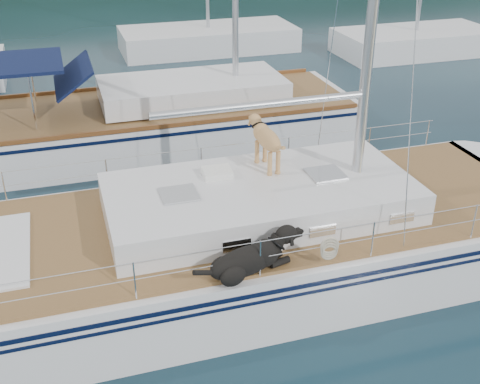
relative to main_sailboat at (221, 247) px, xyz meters
name	(u,v)px	position (x,y,z in m)	size (l,w,h in m)	color
ground	(217,280)	(-0.10, 0.01, -0.68)	(120.00, 120.00, 0.00)	black
main_sailboat	(221,247)	(0.00, 0.00, 0.00)	(12.00, 3.97, 14.01)	silver
neighbor_sailboat	(154,123)	(-0.06, 6.51, -0.05)	(11.00, 3.50, 13.30)	silver
bg_boat_center	(208,39)	(3.90, 16.01, -0.23)	(7.20, 3.00, 11.65)	silver
bg_boat_east	(415,42)	(11.90, 13.01, -0.22)	(6.40, 3.00, 11.65)	silver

